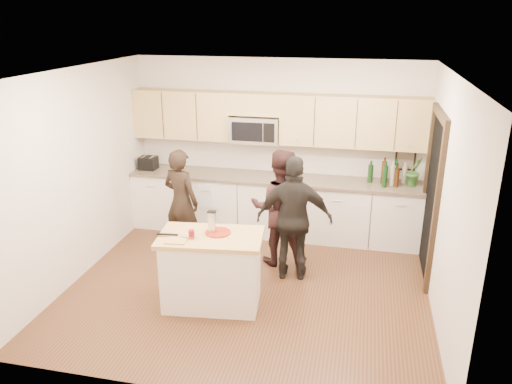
% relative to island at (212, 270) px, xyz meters
% --- Properties ---
extents(floor, '(4.50, 4.50, 0.00)m').
position_rel_island_xyz_m(floor, '(0.33, 0.50, -0.45)').
color(floor, brown).
rests_on(floor, ground).
extents(room_shell, '(4.52, 4.02, 2.71)m').
position_rel_island_xyz_m(room_shell, '(0.33, 0.50, 1.28)').
color(room_shell, beige).
rests_on(room_shell, ground).
extents(back_cabinetry, '(4.50, 0.66, 0.94)m').
position_rel_island_xyz_m(back_cabinetry, '(0.33, 2.19, 0.02)').
color(back_cabinetry, white).
rests_on(back_cabinetry, ground).
extents(upper_cabinetry, '(4.50, 0.33, 0.75)m').
position_rel_island_xyz_m(upper_cabinetry, '(0.36, 2.33, 1.39)').
color(upper_cabinetry, tan).
rests_on(upper_cabinetry, ground).
extents(microwave, '(0.76, 0.41, 0.40)m').
position_rel_island_xyz_m(microwave, '(0.02, 2.29, 1.20)').
color(microwave, silver).
rests_on(microwave, ground).
extents(doorway, '(0.06, 1.25, 2.20)m').
position_rel_island_xyz_m(doorway, '(2.56, 1.40, 0.70)').
color(doorway, black).
rests_on(doorway, ground).
extents(framed_picture, '(0.30, 0.03, 0.38)m').
position_rel_island_xyz_m(framed_picture, '(2.28, 2.48, 0.83)').
color(framed_picture, black).
rests_on(framed_picture, ground).
extents(dish_towel, '(0.34, 0.60, 0.48)m').
position_rel_island_xyz_m(dish_towel, '(-0.62, 2.00, 0.35)').
color(dish_towel, white).
rests_on(dish_towel, ground).
extents(island, '(1.27, 0.83, 0.90)m').
position_rel_island_xyz_m(island, '(0.00, 0.00, 0.00)').
color(island, white).
rests_on(island, ground).
extents(red_plate, '(0.30, 0.30, 0.02)m').
position_rel_island_xyz_m(red_plate, '(0.06, 0.09, 0.45)').
color(red_plate, maroon).
rests_on(red_plate, island).
extents(box_grater, '(0.10, 0.06, 0.26)m').
position_rel_island_xyz_m(box_grater, '(0.00, 0.07, 0.59)').
color(box_grater, silver).
rests_on(box_grater, red_plate).
extents(drink_glass, '(0.07, 0.07, 0.10)m').
position_rel_island_xyz_m(drink_glass, '(-0.19, -0.11, 0.49)').
color(drink_glass, maroon).
rests_on(drink_glass, island).
extents(cutting_board, '(0.25, 0.20, 0.02)m').
position_rel_island_xyz_m(cutting_board, '(-0.33, -0.24, 0.45)').
color(cutting_board, tan).
rests_on(cutting_board, island).
extents(tongs, '(0.25, 0.05, 0.02)m').
position_rel_island_xyz_m(tongs, '(-0.47, -0.13, 0.47)').
color(tongs, black).
rests_on(tongs, cutting_board).
extents(knife, '(0.18, 0.04, 0.01)m').
position_rel_island_xyz_m(knife, '(-0.22, -0.15, 0.47)').
color(knife, silver).
rests_on(knife, cutting_board).
extents(toaster, '(0.27, 0.24, 0.21)m').
position_rel_island_xyz_m(toaster, '(-1.72, 2.17, 0.59)').
color(toaster, black).
rests_on(toaster, back_cabinetry).
extents(bottle_cluster, '(0.57, 0.34, 0.39)m').
position_rel_island_xyz_m(bottle_cluster, '(2.04, 2.20, 0.66)').
color(bottle_cluster, black).
rests_on(bottle_cluster, back_cabinetry).
extents(orchid, '(0.31, 0.30, 0.44)m').
position_rel_island_xyz_m(orchid, '(2.40, 2.22, 0.71)').
color(orchid, '#316629').
rests_on(orchid, back_cabinetry).
extents(woman_left, '(0.65, 0.53, 1.55)m').
position_rel_island_xyz_m(woman_left, '(-0.84, 1.29, 0.32)').
color(woman_left, black).
rests_on(woman_left, ground).
extents(woman_center, '(0.88, 0.74, 1.64)m').
position_rel_island_xyz_m(woman_center, '(0.59, 1.24, 0.36)').
color(woman_center, black).
rests_on(woman_center, ground).
extents(woman_right, '(1.00, 0.48, 1.66)m').
position_rel_island_xyz_m(woman_right, '(0.86, 0.86, 0.38)').
color(woman_right, black).
rests_on(woman_right, ground).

